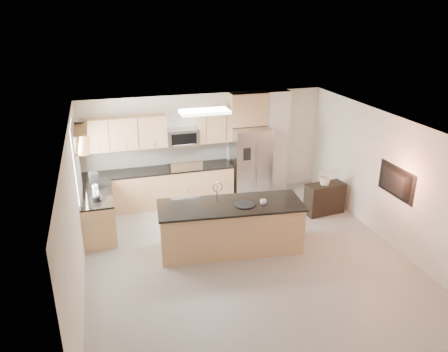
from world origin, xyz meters
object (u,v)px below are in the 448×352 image
object	(u,v)px
island	(230,226)
blender	(96,194)
flower_vase	(326,171)
cup	(263,202)
kettle	(98,193)
bowl	(79,121)
microwave	(183,137)
credenza	(325,199)
range	(185,184)
television	(393,182)
coffee_maker	(94,181)
refrigerator	(250,162)
platter	(245,205)

from	to	relation	value
island	blender	distance (m)	2.75
blender	flower_vase	bearing A→B (deg)	-0.78
cup	kettle	distance (m)	3.32
cup	bowl	bearing A→B (deg)	149.49
microwave	credenza	distance (m)	3.64
credenza	cup	size ratio (longest dim) A/B	7.42
range	island	distance (m)	2.47
credenza	bowl	world-z (taller)	bowl
flower_vase	island	bearing A→B (deg)	-160.16
microwave	television	bearing A→B (deg)	-42.75
kettle	cup	bearing A→B (deg)	-23.19
kettle	bowl	size ratio (longest dim) A/B	0.72
coffee_maker	bowl	distance (m)	1.30
flower_vase	television	distance (m)	1.72
refrigerator	credenza	distance (m)	2.05
platter	flower_vase	world-z (taller)	flower_vase
platter	coffee_maker	world-z (taller)	coffee_maker
microwave	bowl	xyz separation A→B (m)	(-2.25, -0.81, 0.75)
microwave	flower_vase	distance (m)	3.44
platter	flower_vase	bearing A→B (deg)	24.15
refrigerator	television	bearing A→B (deg)	-58.96
platter	range	bearing A→B (deg)	104.77
range	microwave	world-z (taller)	microwave
kettle	flower_vase	xyz separation A→B (m)	(4.99, -0.21, 0.04)
refrigerator	coffee_maker	size ratio (longest dim) A/B	5.05
range	kettle	world-z (taller)	kettle
island	blender	bearing A→B (deg)	164.42
island	flower_vase	size ratio (longest dim) A/B	4.33
microwave	flower_vase	size ratio (longest dim) A/B	1.13
credenza	television	distance (m)	1.95
range	credenza	world-z (taller)	range
credenza	bowl	xyz separation A→B (m)	(-5.24, 0.83, 2.01)
island	credenza	distance (m)	2.74
credenza	cup	bearing A→B (deg)	-157.41
flower_vase	credenza	bearing A→B (deg)	6.55
coffee_maker	television	xyz separation A→B (m)	(5.60, -2.38, 0.26)
range	television	distance (m)	4.78
platter	kettle	bearing A→B (deg)	155.36
bowl	refrigerator	bearing A→B (deg)	9.30
microwave	flower_vase	world-z (taller)	microwave
platter	television	distance (m)	2.92
cup	bowl	distance (m)	4.04
credenza	kettle	xyz separation A→B (m)	(-5.02, 0.20, 0.66)
refrigerator	kettle	bearing A→B (deg)	-161.08
island	refrigerator	bearing A→B (deg)	68.61
microwave	bowl	world-z (taller)	bowl
blender	flower_vase	world-z (taller)	flower_vase
microwave	bowl	distance (m)	2.51
range	platter	size ratio (longest dim) A/B	2.81
microwave	platter	bearing A→B (deg)	-75.88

